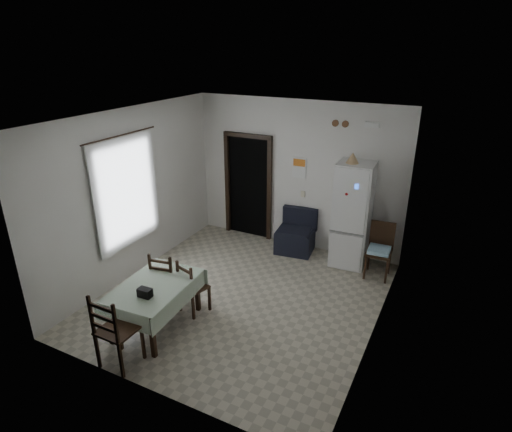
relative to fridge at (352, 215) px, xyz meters
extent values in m
plane|color=#A59D87|center=(-1.22, -1.93, -0.97)|extent=(4.50, 4.50, 0.00)
cube|color=black|center=(-2.27, 0.54, 0.08)|extent=(0.90, 0.45, 2.10)
cube|color=black|center=(-2.76, 0.29, 0.08)|extent=(0.08, 0.10, 2.18)
cube|color=black|center=(-1.78, 0.29, 0.08)|extent=(0.08, 0.10, 2.18)
cube|color=black|center=(-2.27, 0.29, 1.17)|extent=(1.06, 0.10, 0.08)
cube|color=silver|center=(-3.37, -2.13, 0.58)|extent=(0.10, 1.20, 1.60)
cube|color=silver|center=(-3.26, -2.13, 0.58)|extent=(0.02, 1.45, 1.85)
cylinder|color=black|center=(-3.25, -2.13, 1.53)|extent=(0.02, 1.60, 0.02)
cube|color=white|center=(-1.17, 0.31, 0.65)|extent=(0.28, 0.02, 0.40)
cube|color=orange|center=(-1.17, 0.30, 0.75)|extent=(0.24, 0.01, 0.14)
cube|color=beige|center=(-1.07, 0.31, 0.13)|extent=(0.08, 0.02, 0.12)
cylinder|color=brown|center=(-0.52, 0.31, 1.55)|extent=(0.12, 0.03, 0.12)
cylinder|color=brown|center=(-0.34, 0.31, 1.55)|extent=(0.12, 0.03, 0.12)
cube|color=white|center=(0.13, 0.28, 1.58)|extent=(0.25, 0.07, 0.09)
cone|color=tan|center=(-0.07, -0.08, 1.06)|extent=(0.24, 0.24, 0.18)
cube|color=black|center=(-1.88, -3.44, -0.21)|extent=(0.19, 0.12, 0.12)
camera|label=1|loc=(1.65, -7.13, 2.92)|focal=30.00mm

